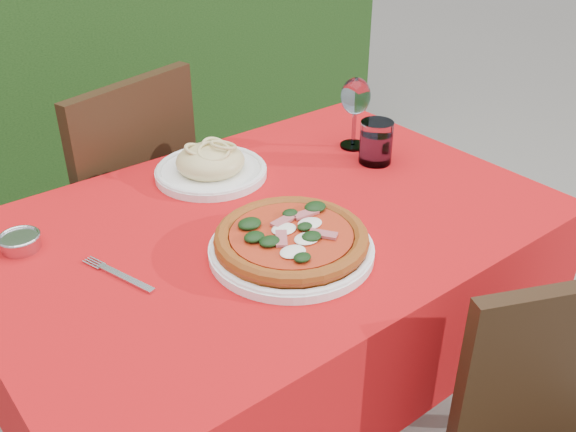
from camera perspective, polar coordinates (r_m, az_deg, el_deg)
hedge at (r=2.71m, az=-22.80°, el=16.28°), size 3.20×0.55×1.78m
dining_table at (r=1.53m, az=-1.76°, el=-5.02°), size 1.26×0.86×0.75m
chair_far at (r=2.00m, az=-14.63°, el=1.12°), size 0.52×0.52×0.93m
pizza_plate at (r=1.30m, az=0.30°, el=-2.31°), size 0.38×0.38×0.06m
pasta_plate at (r=1.62m, az=-6.89°, el=4.47°), size 0.28×0.28×0.08m
water_glass at (r=1.69m, az=7.82°, el=6.34°), size 0.09×0.09×0.11m
wine_glass at (r=1.74m, az=6.02°, el=10.29°), size 0.08×0.08×0.20m
fork at (r=1.29m, az=-14.24°, el=-5.35°), size 0.08×0.20×0.01m
steel_ramekin at (r=1.44m, az=-22.69°, el=-2.21°), size 0.08×0.08×0.03m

